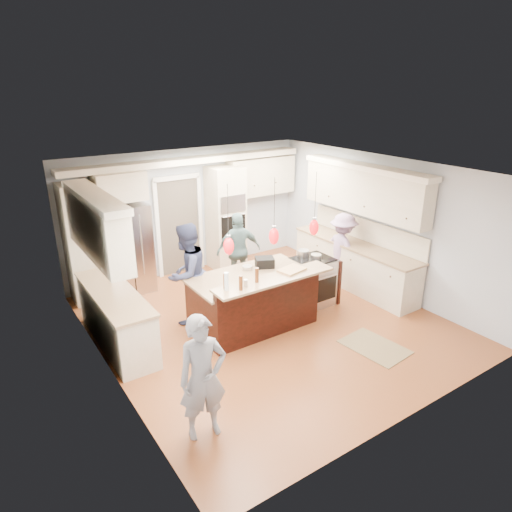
{
  "coord_description": "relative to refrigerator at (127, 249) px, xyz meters",
  "views": [
    {
      "loc": [
        -4.15,
        -5.81,
        4.01
      ],
      "look_at": [
        0.0,
        0.35,
        1.15
      ],
      "focal_mm": 32.0,
      "sensor_mm": 36.0,
      "label": 1
    }
  ],
  "objects": [
    {
      "name": "refrigerator",
      "position": [
        0.0,
        0.0,
        0.0
      ],
      "size": [
        0.9,
        0.7,
        1.8
      ],
      "primitive_type": "cube",
      "color": "#B7B7BC",
      "rests_on": "ground"
    },
    {
      "name": "floor_rug",
      "position": [
        2.52,
        -4.27,
        -0.89
      ],
      "size": [
        0.79,
        1.08,
        0.01
      ],
      "primitive_type": "cube",
      "rotation": [
        0.0,
        0.0,
        0.1
      ],
      "color": "olive",
      "rests_on": "ground"
    },
    {
      "name": "ground_plane",
      "position": [
        1.55,
        -2.64,
        -0.9
      ],
      "size": [
        6.0,
        6.0,
        0.0
      ],
      "primitive_type": "plane",
      "color": "#9B562A",
      "rests_on": "ground"
    },
    {
      "name": "beer_bottle_b",
      "position": [
        0.62,
        -3.27,
        0.34
      ],
      "size": [
        0.07,
        0.07,
        0.23
      ],
      "primitive_type": "cylinder",
      "rotation": [
        0.0,
        0.0,
        -0.13
      ],
      "color": "#4D240D",
      "rests_on": "kitchen_island"
    },
    {
      "name": "person_range_side",
      "position": [
        3.8,
        -2.14,
        -0.14
      ],
      "size": [
        0.59,
        1.0,
        1.53
      ],
      "primitive_type": "imported",
      "rotation": [
        0.0,
        0.0,
        1.54
      ],
      "color": "#9B7DA9",
      "rests_on": "ground"
    },
    {
      "name": "room_shell",
      "position": [
        1.55,
        -2.64,
        0.92
      ],
      "size": [
        5.54,
        6.04,
        2.72
      ],
      "color": "#B2BCC6",
      "rests_on": "ground"
    },
    {
      "name": "drink_can",
      "position": [
        0.75,
        -3.2,
        0.28
      ],
      "size": [
        0.07,
        0.07,
        0.11
      ],
      "primitive_type": "cylinder",
      "rotation": [
        0.0,
        0.0,
        0.07
      ],
      "color": "#B7B7BC",
      "rests_on": "kitchen_island"
    },
    {
      "name": "pot_small",
      "position": [
        2.71,
        -2.56,
        0.07
      ],
      "size": [
        0.2,
        0.2,
        0.1
      ],
      "primitive_type": "cylinder",
      "color": "#B7B7BC",
      "rests_on": "island_range"
    },
    {
      "name": "back_upper_cabinets",
      "position": [
        0.8,
        0.12,
        0.77
      ],
      "size": [
        5.3,
        0.61,
        2.54
      ],
      "color": "beige",
      "rests_on": "ground"
    },
    {
      "name": "island_range",
      "position": [
        2.71,
        -2.49,
        -0.44
      ],
      "size": [
        0.82,
        0.71,
        0.92
      ],
      "color": "#B7B7BC",
      "rests_on": "ground"
    },
    {
      "name": "right_counter_run",
      "position": [
        3.99,
        -2.34,
        0.16
      ],
      "size": [
        0.64,
        3.1,
        2.51
      ],
      "color": "beige",
      "rests_on": "ground"
    },
    {
      "name": "person_far_left",
      "position": [
        0.45,
        -1.79,
        -0.0
      ],
      "size": [
        1.08,
        1.0,
        1.79
      ],
      "primitive_type": "imported",
      "rotation": [
        0.0,
        0.0,
        3.6
      ],
      "color": "navy",
      "rests_on": "ground"
    },
    {
      "name": "person_bar_end",
      "position": [
        -0.64,
        -4.44,
        -0.11
      ],
      "size": [
        0.63,
        0.47,
        1.58
      ],
      "primitive_type": "imported",
      "rotation": [
        0.0,
        0.0,
        -0.17
      ],
      "color": "gray",
      "rests_on": "ground"
    },
    {
      "name": "pendant_lights",
      "position": [
        1.3,
        -3.15,
        0.9
      ],
      "size": [
        1.75,
        0.15,
        1.03
      ],
      "color": "black",
      "rests_on": "ground"
    },
    {
      "name": "beer_bottle_c",
      "position": [
        0.98,
        -3.16,
        0.34
      ],
      "size": [
        0.07,
        0.07,
        0.24
      ],
      "primitive_type": "cylinder",
      "rotation": [
        0.0,
        0.0,
        0.21
      ],
      "color": "#4D240D",
      "rests_on": "kitchen_island"
    },
    {
      "name": "pot_large",
      "position": [
        2.6,
        -2.31,
        0.09
      ],
      "size": [
        0.22,
        0.22,
        0.13
      ],
      "primitive_type": "cylinder",
      "color": "#B7B7BC",
      "rests_on": "island_range"
    },
    {
      "name": "person_far_right",
      "position": [
        1.97,
        -1.04,
        -0.11
      ],
      "size": [
        0.99,
        0.59,
        1.57
      ],
      "primitive_type": "imported",
      "rotation": [
        0.0,
        0.0,
        2.9
      ],
      "color": "slate",
      "rests_on": "ground"
    },
    {
      "name": "left_cabinets",
      "position": [
        -0.89,
        -1.84,
        0.16
      ],
      "size": [
        0.64,
        2.3,
        2.51
      ],
      "color": "beige",
      "rests_on": "ground"
    },
    {
      "name": "oven_column",
      "position": [
        2.3,
        0.03,
        0.25
      ],
      "size": [
        0.72,
        0.69,
        2.3
      ],
      "color": "beige",
      "rests_on": "ground"
    },
    {
      "name": "water_bottle",
      "position": [
        0.45,
        -3.15,
        0.36
      ],
      "size": [
        0.07,
        0.07,
        0.28
      ],
      "primitive_type": "cylinder",
      "rotation": [
        0.0,
        0.0,
        -0.1
      ],
      "color": "silver",
      "rests_on": "kitchen_island"
    },
    {
      "name": "cutting_board",
      "position": [
        1.7,
        -3.11,
        0.24
      ],
      "size": [
        0.47,
        0.37,
        0.03
      ],
      "primitive_type": "cube",
      "rotation": [
        0.0,
        0.0,
        0.19
      ],
      "color": "tan",
      "rests_on": "kitchen_island"
    },
    {
      "name": "kitchen_island",
      "position": [
        1.3,
        -2.57,
        -0.41
      ],
      "size": [
        2.1,
        1.46,
        1.12
      ],
      "color": "black",
      "rests_on": "ground"
    },
    {
      "name": "beer_bottle_a",
      "position": [
        0.47,
        -3.08,
        0.34
      ],
      "size": [
        0.06,
        0.06,
        0.24
      ],
      "primitive_type": "cylinder",
      "rotation": [
        0.0,
        0.0,
        0.08
      ],
      "color": "#4D240D",
      "rests_on": "kitchen_island"
    }
  ]
}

